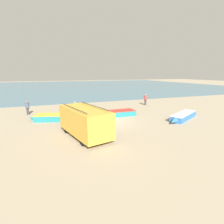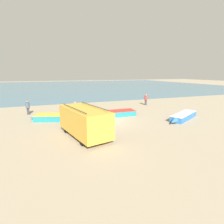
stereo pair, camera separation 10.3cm
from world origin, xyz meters
TOP-DOWN VIEW (x-y plane):
  - ground_plane at (0.00, 0.00)m, footprint 200.00×200.00m
  - sea_water at (0.00, 52.00)m, footprint 120.00×80.00m
  - parked_van at (-3.08, -3.40)m, footprint 3.32×5.69m
  - fishing_rowboat_0 at (1.96, 1.87)m, footprint 4.36×1.63m
  - fishing_rowboat_1 at (-5.58, 2.53)m, footprint 3.89×2.55m
  - fishing_rowboat_2 at (7.83, -2.04)m, footprint 5.37×3.46m
  - fisherman_0 at (-2.68, 3.75)m, footprint 0.43×0.43m
  - fisherman_1 at (8.48, 6.67)m, footprint 0.44×0.44m
  - fisherman_2 at (-7.91, 6.07)m, footprint 0.44×0.44m

SIDE VIEW (x-z plane):
  - ground_plane at x=0.00m, z-range 0.00..0.00m
  - sea_water at x=0.00m, z-range 0.00..0.01m
  - fishing_rowboat_0 at x=1.96m, z-range 0.00..0.60m
  - fishing_rowboat_2 at x=7.83m, z-range 0.00..0.62m
  - fishing_rowboat_1 at x=-5.58m, z-range 0.00..0.63m
  - fisherman_0 at x=-2.68m, z-range 0.16..1.80m
  - fisherman_2 at x=-7.91m, z-range 0.16..1.83m
  - fisherman_1 at x=8.48m, z-range 0.17..1.86m
  - parked_van at x=-3.08m, z-range 0.05..2.41m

